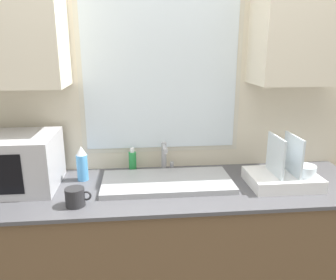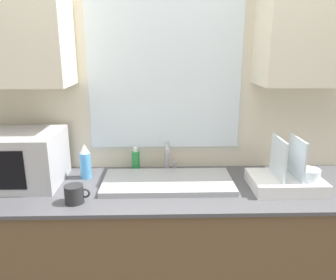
# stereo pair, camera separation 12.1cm
# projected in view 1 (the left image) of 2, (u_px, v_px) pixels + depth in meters

# --- Properties ---
(countertop) EXTENTS (2.31, 0.66, 0.91)m
(countertop) POSITION_uv_depth(u_px,v_px,m) (166.00, 255.00, 1.98)
(countertop) COLOR brown
(countertop) RESTS_ON ground_plane
(wall_back) EXTENTS (6.00, 0.38, 2.60)m
(wall_back) POSITION_uv_depth(u_px,v_px,m) (161.00, 90.00, 2.01)
(wall_back) COLOR beige
(wall_back) RESTS_ON ground_plane
(sink_basin) EXTENTS (0.74, 0.36, 0.03)m
(sink_basin) POSITION_uv_depth(u_px,v_px,m) (167.00, 182.00, 1.87)
(sink_basin) COLOR #9EA0A5
(sink_basin) RESTS_ON countertop
(faucet) EXTENTS (0.08, 0.15, 0.19)m
(faucet) POSITION_uv_depth(u_px,v_px,m) (165.00, 155.00, 2.03)
(faucet) COLOR #99999E
(faucet) RESTS_ON countertop
(microwave) EXTENTS (0.50, 0.40, 0.30)m
(microwave) POSITION_uv_depth(u_px,v_px,m) (11.00, 162.00, 1.80)
(microwave) COLOR #B2B2B7
(microwave) RESTS_ON countertop
(dish_rack) EXTENTS (0.38, 0.29, 0.29)m
(dish_rack) POSITION_uv_depth(u_px,v_px,m) (284.00, 176.00, 1.85)
(dish_rack) COLOR white
(dish_rack) RESTS_ON countertop
(spray_bottle) EXTENTS (0.06, 0.06, 0.21)m
(spray_bottle) POSITION_uv_depth(u_px,v_px,m) (82.00, 164.00, 1.91)
(spray_bottle) COLOR #4C99D8
(spray_bottle) RESTS_ON countertop
(soap_bottle) EXTENTS (0.05, 0.05, 0.16)m
(soap_bottle) POSITION_uv_depth(u_px,v_px,m) (133.00, 161.00, 2.05)
(soap_bottle) COLOR #268C3F
(soap_bottle) RESTS_ON countertop
(mug_near_sink) EXTENTS (0.13, 0.10, 0.09)m
(mug_near_sink) POSITION_uv_depth(u_px,v_px,m) (75.00, 197.00, 1.61)
(mug_near_sink) COLOR #262628
(mug_near_sink) RESTS_ON countertop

